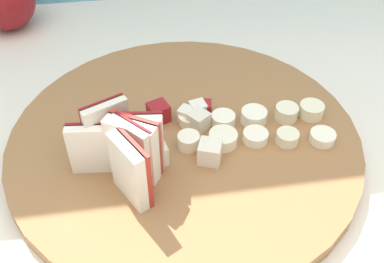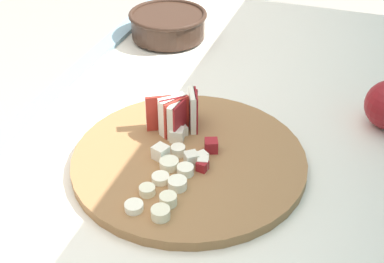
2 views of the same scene
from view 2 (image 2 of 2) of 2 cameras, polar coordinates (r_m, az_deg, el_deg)
The scene contains 5 objects.
cutting_board at distance 0.81m, azimuth -0.32°, elevation -3.08°, with size 0.36×0.36×0.02m, color olive.
apple_wedge_fan at distance 0.84m, azimuth -1.68°, elevation 1.94°, with size 0.09×0.09×0.07m.
apple_dice_pile at distance 0.80m, azimuth -0.53°, elevation -1.87°, with size 0.10×0.09×0.02m.
banana_slice_rows at distance 0.75m, azimuth -2.57°, elevation -5.42°, with size 0.16×0.07×0.02m.
ceramic_bowl at distance 1.19m, azimuth -2.61°, elevation 11.58°, with size 0.17×0.17×0.06m.
Camera 2 is at (0.61, 0.21, 1.39)m, focal length 49.22 mm.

